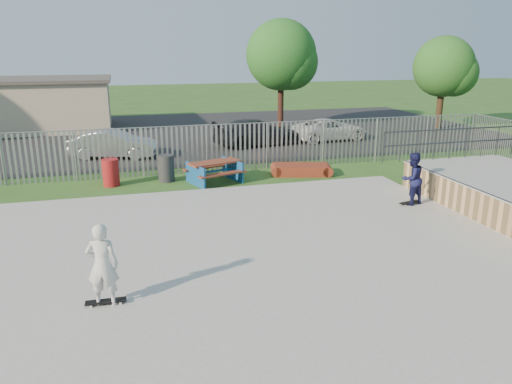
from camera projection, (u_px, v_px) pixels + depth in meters
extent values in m
plane|color=#2F551D|center=(231.00, 260.00, 12.42)|extent=(120.00, 120.00, 0.00)
cube|color=#9E9E98|center=(231.00, 257.00, 12.40)|extent=(15.00, 12.00, 0.15)
cylinder|color=#383A3F|center=(468.00, 186.00, 14.94)|extent=(0.06, 7.00, 0.06)
cube|color=brown|center=(214.00, 162.00, 19.21)|extent=(2.12, 1.35, 0.07)
cube|color=brown|center=(223.00, 174.00, 18.78)|extent=(1.97, 0.91, 0.05)
cube|color=brown|center=(206.00, 167.00, 19.83)|extent=(1.97, 0.91, 0.05)
cube|color=#144C8C|center=(214.00, 172.00, 19.33)|extent=(2.15, 2.01, 0.81)
cube|color=maroon|center=(301.00, 170.00, 20.59)|extent=(2.29, 1.55, 0.42)
cylinder|color=maroon|center=(111.00, 172.00, 18.86)|extent=(0.62, 0.62, 1.03)
cylinder|color=#2B2A2D|center=(166.00, 168.00, 19.49)|extent=(0.63, 0.63, 1.04)
cube|color=black|center=(162.00, 134.00, 30.00)|extent=(40.00, 18.00, 0.02)
imported|color=#B0B0B5|center=(113.00, 144.00, 23.46)|extent=(4.20, 2.32, 1.31)
imported|color=black|center=(257.00, 133.00, 26.44)|extent=(4.96, 2.71, 1.36)
imported|color=silver|center=(330.00, 129.00, 27.94)|extent=(4.47, 2.44, 1.19)
cube|color=#BAAC8F|center=(27.00, 106.00, 31.26)|extent=(10.00, 6.00, 3.00)
cube|color=#4C4742|center=(23.00, 80.00, 30.81)|extent=(10.40, 6.40, 0.20)
cylinder|color=#381E16|center=(281.00, 97.00, 31.83)|extent=(0.38, 0.38, 3.92)
sphere|color=#23591E|center=(281.00, 55.00, 31.09)|extent=(4.39, 4.39, 4.39)
cylinder|color=#3C2918|center=(440.00, 103.00, 31.49)|extent=(0.40, 0.40, 3.33)
sphere|color=#26571D|center=(444.00, 67.00, 30.86)|extent=(3.73, 3.73, 3.73)
cube|color=black|center=(410.00, 202.00, 16.28)|extent=(0.82, 0.40, 0.02)
cube|color=black|center=(106.00, 301.00, 9.96)|extent=(0.81, 0.22, 0.02)
imported|color=#141641|center=(412.00, 179.00, 16.05)|extent=(0.97, 0.84, 1.71)
imported|color=silver|center=(102.00, 265.00, 9.74)|extent=(0.70, 0.53, 1.71)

